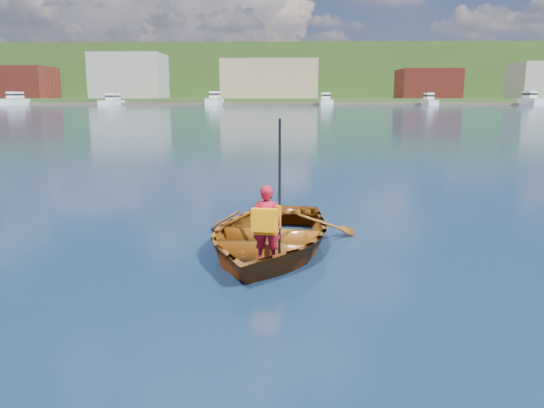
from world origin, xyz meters
TOP-DOWN VIEW (x-y plane):
  - ground at (0.00, 0.00)m, footprint 600.00×600.00m
  - rowboat at (0.84, -0.44)m, footprint 3.14×4.00m
  - child_paddler at (0.85, -1.35)m, footprint 0.41×0.38m
  - shoreline at (0.00, 236.61)m, footprint 400.00×140.00m
  - dock at (6.16, 148.00)m, footprint 160.04×6.03m
  - waterfront_buildings at (-7.74, 165.00)m, footprint 202.00×16.00m
  - marina_yachts at (-11.21, 143.33)m, footprint 148.61×13.01m
  - hillside_trees at (32.61, 241.86)m, footprint 289.73×79.73m

SIDE VIEW (x-z plane):
  - ground at x=0.00m, z-range 0.00..0.00m
  - rowboat at x=0.84m, z-range -0.15..0.60m
  - dock at x=6.16m, z-range 0.00..0.80m
  - child_paddler at x=0.85m, z-range -0.31..1.58m
  - marina_yachts at x=-11.21m, z-range -0.75..3.46m
  - waterfront_buildings at x=-7.74m, z-range 0.74..14.74m
  - shoreline at x=0.00m, z-range -0.68..21.32m
  - hillside_trees at x=32.61m, z-range 6.62..31.80m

